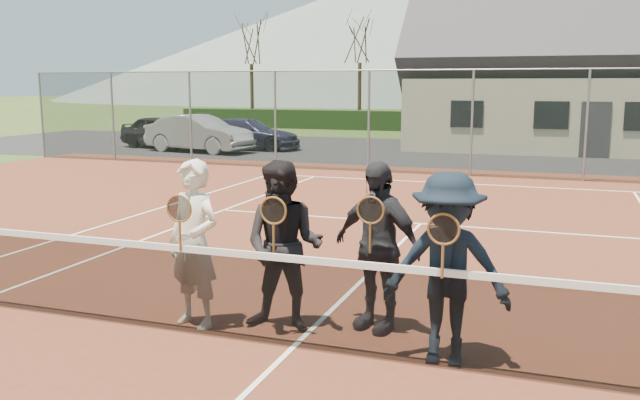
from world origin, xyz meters
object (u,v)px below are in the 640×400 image
Objects in this scene: clubhouse at (609,49)px; player_a at (194,244)px; car_a at (163,132)px; car_c at (248,134)px; player_b at (284,246)px; tennis_net at (293,298)px; player_c at (377,246)px; car_b at (199,134)px; player_d at (447,269)px.

player_a is (-5.23, -23.75, -3.07)m from clubhouse.
car_a is at bearing 123.39° from player_a.
player_b reaches higher than car_c.
player_c reaches higher than tennis_net.
clubhouse is at bearing 80.54° from tennis_net.
player_d is (12.28, -17.05, 0.20)m from car_b.
clubhouse is (14.82, 6.79, 3.27)m from car_b.
tennis_net is 1.52m from player_d.
player_d is (10.94, -18.64, 0.30)m from car_c.
player_d reaches higher than car_b.
player_c is (11.44, -16.39, 0.20)m from car_b.
car_c is at bearing 119.33° from player_c.
player_d is at bearing -96.08° from clubhouse.
player_d is at bearing -10.07° from player_b.
car_c is 21.62m from player_d.
car_b is at bearing 138.66° from car_c.
tennis_net is at bearing -11.52° from player_a.
car_a is 0.91× the size of car_b.
car_b is 0.28× the size of clubhouse.
player_b is (-0.28, 0.47, 0.38)m from tennis_net.
player_a is 1.00× the size of player_d.
car_a is at bearing 128.23° from player_c.
player_d is (-2.54, -23.84, -3.07)m from clubhouse.
player_a is 1.00× the size of player_c.
clubhouse reaches higher than player_c.
car_c is 2.37× the size of player_c.
player_c is at bearing 17.00° from player_a.
tennis_net is 6.49× the size of player_a.
player_d is at bearing -150.86° from car_c.
tennis_net is 1.10m from player_c.
player_b is (9.20, -18.33, 0.30)m from car_c.
player_a and player_c have the same top height.
clubhouse is (17.01, 5.88, 3.32)m from car_a.
player_a reaches higher than tennis_net.
tennis_net is at bearing -173.70° from player_d.
car_a is 21.40m from player_a.
clubhouse is (13.48, 5.20, 3.37)m from car_c.
tennis_net is 6.49× the size of player_b.
tennis_net is at bearing -128.49° from car_a.
car_a is 3.59m from car_c.
player_b is at bearing -159.18° from player_c.
clubhouse is at bearing -70.19° from car_c.
car_c is (1.34, 1.59, -0.10)m from car_b.
car_b is at bearing 122.19° from player_b.
player_d is (1.75, -0.31, -0.00)m from player_b.
car_b is (2.19, -0.91, 0.04)m from car_a.
car_b is 1.02× the size of car_c.
tennis_net is (10.82, -17.21, -0.18)m from car_b.
player_c is (-3.38, -23.18, -3.07)m from clubhouse.
car_b is 2.42× the size of player_a.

